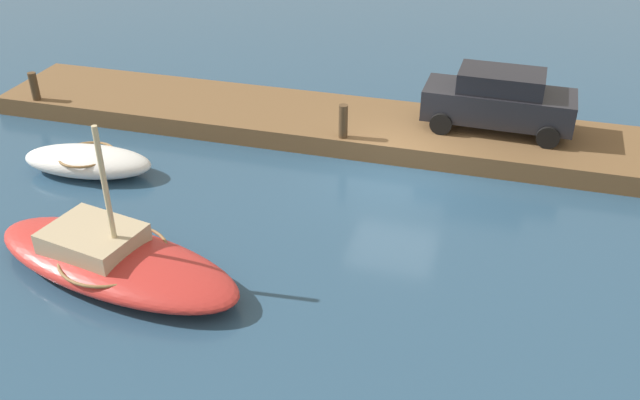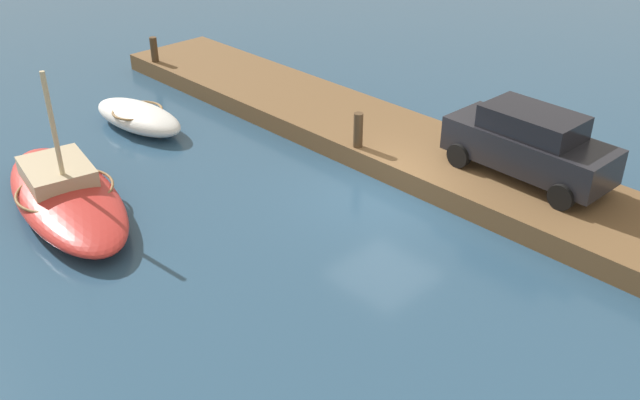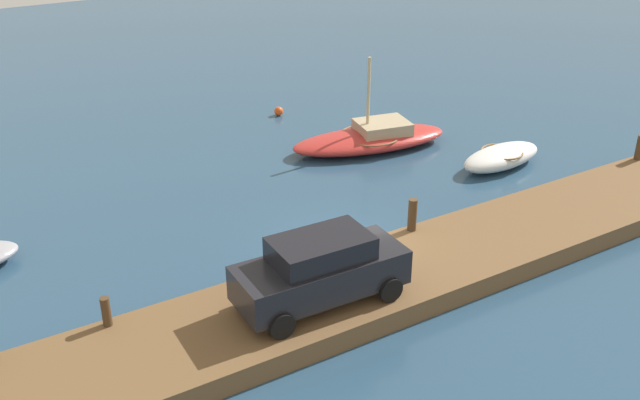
% 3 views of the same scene
% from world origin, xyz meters
% --- Properties ---
extents(ground_plane, '(84.00, 84.00, 0.00)m').
position_xyz_m(ground_plane, '(0.00, 0.00, 0.00)').
color(ground_plane, navy).
extents(dock_platform, '(26.51, 3.34, 0.58)m').
position_xyz_m(dock_platform, '(0.00, -2.13, 0.29)').
color(dock_platform, brown).
rests_on(dock_platform, ground_plane).
extents(sailboat_red, '(6.60, 3.43, 3.64)m').
position_xyz_m(sailboat_red, '(5.17, 6.24, 0.43)').
color(sailboat_red, '#B72D28').
rests_on(sailboat_red, ground_plane).
extents(rowboat_white, '(3.77, 1.82, 0.76)m').
position_xyz_m(rowboat_white, '(8.23, 2.29, 0.39)').
color(rowboat_white, white).
rests_on(rowboat_white, ground_plane).
extents(mooring_post_mid_west, '(0.22, 0.22, 0.75)m').
position_xyz_m(mooring_post_mid_west, '(-7.17, -0.71, 0.96)').
color(mooring_post_mid_west, '#47331E').
rests_on(mooring_post_mid_west, dock_platform).
extents(mooring_post_mid_east, '(0.26, 0.26, 0.99)m').
position_xyz_m(mooring_post_mid_east, '(1.75, -0.71, 1.07)').
color(mooring_post_mid_east, '#47331E').
rests_on(mooring_post_mid_east, dock_platform).
extents(mooring_post_east, '(0.26, 0.26, 0.90)m').
position_xyz_m(mooring_post_east, '(11.89, -0.71, 1.03)').
color(mooring_post_east, '#47331E').
rests_on(mooring_post_east, dock_platform).
extents(parked_car, '(4.29, 1.94, 1.78)m').
position_xyz_m(parked_car, '(-2.41, -2.46, 1.50)').
color(parked_car, black).
rests_on(parked_car, dock_platform).
extents(marker_buoy, '(0.39, 0.39, 0.39)m').
position_xyz_m(marker_buoy, '(3.89, 11.45, 0.20)').
color(marker_buoy, '#E54C19').
rests_on(marker_buoy, ground_plane).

